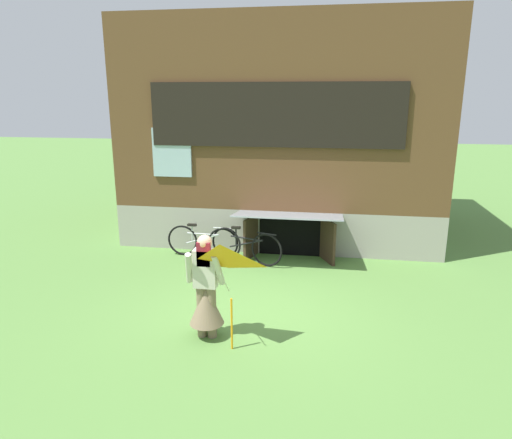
{
  "coord_description": "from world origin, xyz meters",
  "views": [
    {
      "loc": [
        1.19,
        -7.11,
        3.57
      ],
      "look_at": [
        -0.07,
        0.83,
        1.4
      ],
      "focal_mm": 32.5,
      "sensor_mm": 36.0,
      "label": 1
    }
  ],
  "objects": [
    {
      "name": "ground_plane",
      "position": [
        0.0,
        0.0,
        0.0
      ],
      "size": [
        60.0,
        60.0,
        0.0
      ],
      "primitive_type": "plane",
      "color": "#56843D"
    },
    {
      "name": "log_house",
      "position": [
        -0.0,
        5.65,
        2.65
      ],
      "size": [
        7.57,
        6.42,
        5.3
      ],
      "color": "#9E998E",
      "rests_on": "ground_plane"
    },
    {
      "name": "person",
      "position": [
        -0.54,
        -0.94,
        0.68
      ],
      "size": [
        0.61,
        0.52,
        1.62
      ],
      "rotation": [
        0.0,
        0.0,
        -0.18
      ],
      "color": "#7F6B51",
      "rests_on": "ground_plane"
    },
    {
      "name": "kite",
      "position": [
        -0.2,
        -1.45,
        1.28
      ],
      "size": [
        0.81,
        0.82,
        1.57
      ],
      "color": "orange",
      "rests_on": "ground_plane"
    },
    {
      "name": "bicycle_black",
      "position": [
        -0.53,
        2.33,
        0.38
      ],
      "size": [
        1.66,
        0.59,
        0.79
      ],
      "rotation": [
        0.0,
        0.0,
        -0.32
      ],
      "color": "black",
      "rests_on": "ground_plane"
    },
    {
      "name": "bicycle_silver",
      "position": [
        -1.57,
        2.56,
        0.37
      ],
      "size": [
        1.67,
        0.14,
        0.76
      ],
      "rotation": [
        0.0,
        0.0,
        -0.06
      ],
      "color": "black",
      "rests_on": "ground_plane"
    }
  ]
}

